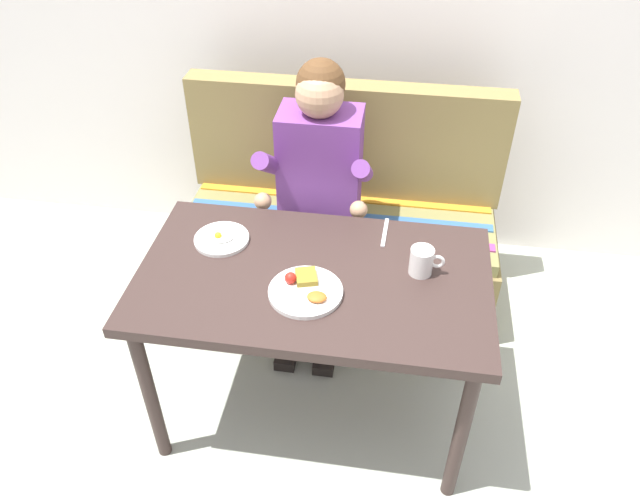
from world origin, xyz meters
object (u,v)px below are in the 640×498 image
Objects in this scene: table at (313,292)px; couch at (339,232)px; plate_breakfast at (305,290)px; fork at (385,232)px; person at (318,177)px; plate_eggs at (222,239)px; coffee_mug at (422,261)px.

couch reaches higher than table.
plate_breakfast reaches higher than table.
couch is 0.68m from fork.
fork is (0.30, -0.32, -0.01)m from person.
person is at bearing 58.49° from plate_eggs.
person is at bearing -113.72° from couch.
couch is 5.88× the size of plate_breakfast.
table is 0.83m from couch.
table is at bearing 83.50° from plate_breakfast.
fork is (-0.14, 0.20, -0.05)m from coffee_mug.
table is 6.04× the size of plate_eggs.
person is 7.13× the size of fork.
plate_eggs is (-0.28, -0.46, -0.00)m from person.
table is at bearing -90.00° from couch.
couch is at bearing 90.00° from table.
table is at bearing -128.13° from fork.
couch reaches higher than coffee_mug.
plate_eggs is at bearing 159.74° from table.
table is at bearing -169.70° from coffee_mug.
table is 10.17× the size of coffee_mug.
fork is at bearing 56.98° from plate_breakfast.
plate_eggs is at bearing -165.07° from fork.
plate_breakfast is at bearing -156.72° from coffee_mug.
plate_eggs reaches higher than table.
table is 0.60m from person.
coffee_mug is at bearing 10.30° from table.
couch is at bearing 60.53° from plate_eggs.
couch is 0.83m from plate_eggs.
fork is (0.58, 0.14, -0.01)m from plate_eggs.
coffee_mug reaches higher than plate_eggs.
coffee_mug is at bearing -5.32° from plate_eggs.
table is at bearing -20.26° from plate_eggs.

